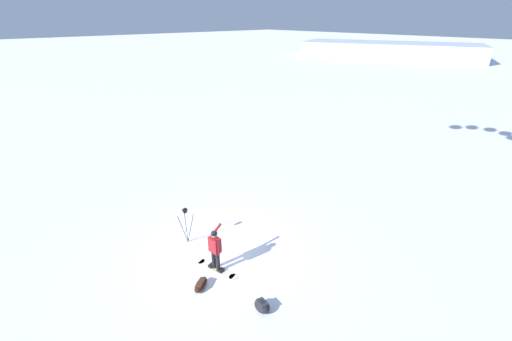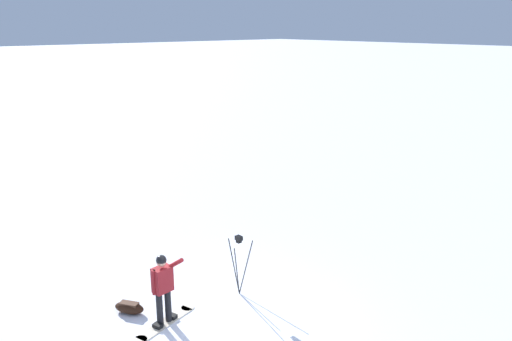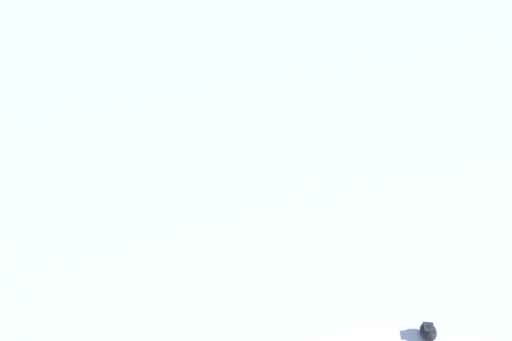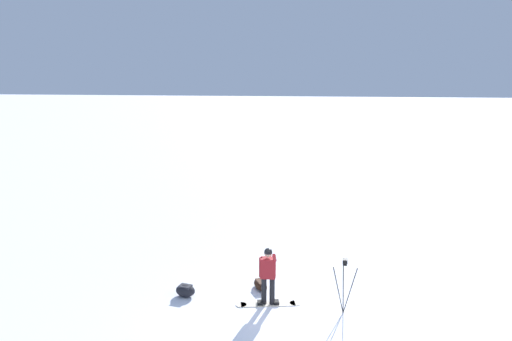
# 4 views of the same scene
# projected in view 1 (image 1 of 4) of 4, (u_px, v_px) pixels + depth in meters

# --- Properties ---
(ground_plane) EXTENTS (300.00, 300.00, 0.00)m
(ground_plane) POSITION_uv_depth(u_px,v_px,m) (223.00, 250.00, 12.44)
(ground_plane) COLOR white
(snowboarder) EXTENTS (0.51, 0.62, 1.62)m
(snowboarder) POSITION_uv_depth(u_px,v_px,m) (215.00, 247.00, 11.11)
(snowboarder) COLOR black
(snowboarder) RESTS_ON ground_plane
(snowboard) EXTENTS (1.71, 0.65, 0.10)m
(snowboard) POSITION_uv_depth(u_px,v_px,m) (216.00, 269.00, 11.51)
(snowboard) COLOR beige
(snowboard) RESTS_ON ground_plane
(gear_bag_large) EXTENTS (0.62, 0.75, 0.25)m
(gear_bag_large) POSITION_uv_depth(u_px,v_px,m) (201.00, 284.00, 10.68)
(gear_bag_large) COLOR black
(gear_bag_large) RESTS_ON ground_plane
(camera_tripod) EXTENTS (0.63, 0.55, 1.48)m
(camera_tripod) POSITION_uv_depth(u_px,v_px,m) (186.00, 219.00, 12.47)
(camera_tripod) COLOR #262628
(camera_tripod) RESTS_ON ground_plane
(gear_bag_small) EXTENTS (0.62, 0.48, 0.34)m
(gear_bag_small) POSITION_uv_depth(u_px,v_px,m) (262.00, 306.00, 9.85)
(gear_bag_small) COLOR black
(gear_bag_small) RESTS_ON ground_plane
(distant_ridge) EXTENTS (35.80, 24.17, 3.00)m
(distant_ridge) POSITION_uv_depth(u_px,v_px,m) (389.00, 50.00, 67.81)
(distant_ridge) COLOR #A8B6C9
(distant_ridge) RESTS_ON ground_plane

